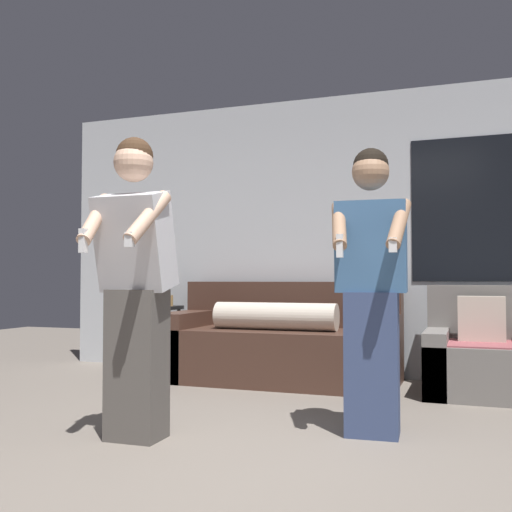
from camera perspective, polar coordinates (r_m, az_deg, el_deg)
The scene contains 7 objects.
ground_plane at distance 2.82m, azimuth -4.73°, elevation -21.22°, with size 14.00×14.00×0.00m, color slate.
wall_back at distance 5.82m, azimuth 9.01°, elevation 2.08°, with size 6.08×0.07×2.70m.
couch at distance 5.47m, azimuth 2.37°, elevation -8.48°, with size 2.09×0.95×0.89m.
armchair at distance 5.17m, azimuth 20.73°, elevation -9.02°, with size 0.86×0.87×0.87m.
side_table at distance 6.23m, azimuth -9.58°, elevation -5.68°, with size 0.44×0.43×0.80m.
person_left at distance 3.52m, azimuth -11.44°, elevation -2.56°, with size 0.47×0.51×1.74m.
person_right at distance 3.62m, azimuth 10.94°, elevation -2.93°, with size 0.48×0.48×1.71m.
Camera 1 is at (1.11, -2.43, 0.92)m, focal length 42.00 mm.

